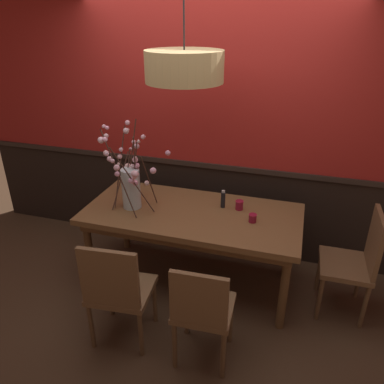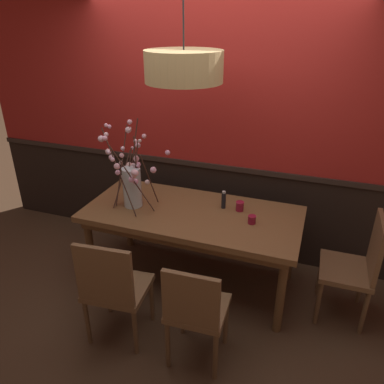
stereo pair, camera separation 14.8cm
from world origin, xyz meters
The scene contains 13 objects.
ground_plane centered at (0.00, 0.00, 0.00)m, with size 24.00×24.00×0.00m, color #4C3321.
back_wall centered at (0.00, 0.70, 1.40)m, with size 5.29×0.14×2.82m.
dining_table centered at (0.00, 0.00, 0.68)m, with size 1.93×0.90×0.77m.
chair_near_side_right centered at (0.34, -0.88, 0.50)m, with size 0.43×0.42×0.88m.
chair_far_side_left centered at (-0.24, 0.88, 0.51)m, with size 0.46×0.46×0.90m.
chair_far_side_right centered at (0.25, 0.87, 0.52)m, with size 0.42×0.44×0.94m.
chair_head_east_end centered at (1.42, 0.03, 0.53)m, with size 0.41×0.45×0.96m.
chair_near_side_left centered at (-0.32, -0.87, 0.52)m, with size 0.49×0.46×0.94m.
vase_with_blossoms centered at (-0.55, -0.07, 1.01)m, with size 0.67×0.51×0.78m.
candle_holder_nearer_center centered at (0.54, -0.03, 0.81)m, with size 0.07×0.07×0.07m.
candle_holder_nearer_edge centered at (0.40, 0.16, 0.81)m, with size 0.07×0.07×0.09m.
condiment_bottle centered at (0.24, 0.16, 0.85)m, with size 0.04×0.04×0.17m.
pendant_lamp centered at (-0.03, -0.09, 2.02)m, with size 0.58×0.58×0.91m.
Camera 1 is at (0.86, -2.81, 2.37)m, focal length 35.00 mm.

